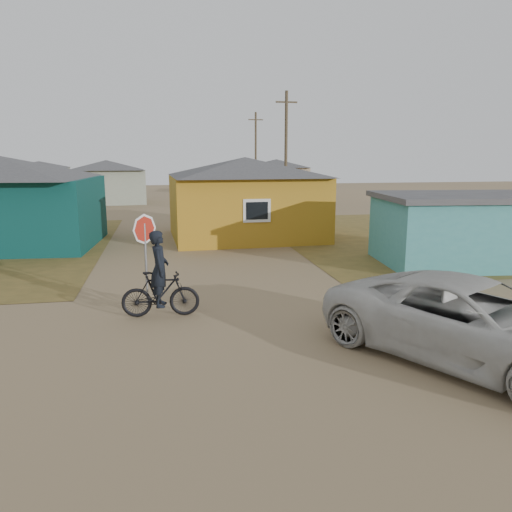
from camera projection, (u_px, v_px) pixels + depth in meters
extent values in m
plane|color=#89714F|center=(237.00, 344.00, 10.71)|extent=(120.00, 120.00, 0.00)
cube|color=brown|center=(468.00, 234.00, 25.76)|extent=(20.00, 18.00, 0.00)
cube|color=#093533|center=(0.00, 213.00, 21.88)|extent=(8.40, 6.54, 3.00)
cube|color=#B07D1B|center=(245.00, 207.00, 24.35)|extent=(7.21, 6.24, 3.00)
pyramid|color=#3C3B3E|center=(245.00, 167.00, 23.96)|extent=(7.72, 6.76, 0.90)
cube|color=silver|center=(257.00, 211.00, 21.40)|extent=(1.20, 0.06, 1.00)
cube|color=black|center=(257.00, 211.00, 21.37)|extent=(0.95, 0.04, 0.75)
cube|color=teal|center=(465.00, 232.00, 18.45)|extent=(6.39, 4.61, 2.40)
cube|color=#3C3B3E|center=(468.00, 197.00, 18.19)|extent=(6.71, 4.93, 0.20)
cube|color=gray|center=(108.00, 186.00, 42.10)|extent=(6.49, 5.60, 2.80)
pyramid|color=#3C3B3E|center=(106.00, 165.00, 41.75)|extent=(7.04, 6.15, 0.80)
cube|color=tan|center=(276.00, 181.00, 50.77)|extent=(6.41, 5.50, 2.80)
pyramid|color=#3C3B3E|center=(276.00, 163.00, 50.42)|extent=(6.95, 6.05, 0.80)
cube|color=gray|center=(40.00, 181.00, 52.23)|extent=(5.75, 5.28, 2.70)
pyramid|color=#3C3B3E|center=(39.00, 164.00, 51.90)|extent=(6.28, 5.81, 0.70)
cylinder|color=#4D412E|center=(286.00, 155.00, 32.28)|extent=(0.20, 0.20, 8.00)
cube|color=#4D412E|center=(287.00, 102.00, 31.63)|extent=(1.40, 0.10, 0.10)
cylinder|color=#4D412E|center=(256.00, 155.00, 47.88)|extent=(0.20, 0.20, 8.00)
cube|color=#4D412E|center=(256.00, 120.00, 47.23)|extent=(1.40, 0.10, 0.10)
cylinder|color=gray|center=(146.00, 265.00, 13.31)|extent=(0.06, 0.06, 2.23)
imported|color=black|center=(160.00, 294.00, 12.45)|extent=(1.96, 0.64, 1.16)
imported|color=black|center=(159.00, 269.00, 12.32)|extent=(0.49, 0.72, 1.91)
imported|color=beige|center=(473.00, 322.00, 9.64)|extent=(5.26, 6.43, 1.63)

